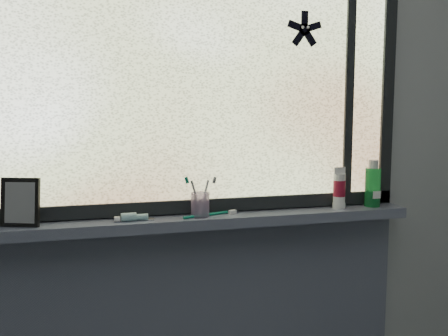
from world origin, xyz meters
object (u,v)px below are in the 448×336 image
at_px(mouthwash_bottle, 373,183).
at_px(toothbrush_cup, 200,205).
at_px(cream_tube, 339,186).
at_px(vanity_mirror, 20,202).

bearing_deg(mouthwash_bottle, toothbrush_cup, -179.24).
xyz_separation_m(mouthwash_bottle, cream_tube, (-0.15, -0.00, -0.01)).
bearing_deg(cream_tube, mouthwash_bottle, 0.11).
relative_size(vanity_mirror, cream_tube, 1.40).
relative_size(vanity_mirror, mouthwash_bottle, 1.06).
xyz_separation_m(toothbrush_cup, mouthwash_bottle, (0.72, 0.01, 0.05)).
height_order(mouthwash_bottle, cream_tube, mouthwash_bottle).
distance_m(toothbrush_cup, cream_tube, 0.57).
bearing_deg(toothbrush_cup, mouthwash_bottle, 0.76).
height_order(vanity_mirror, toothbrush_cup, vanity_mirror).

